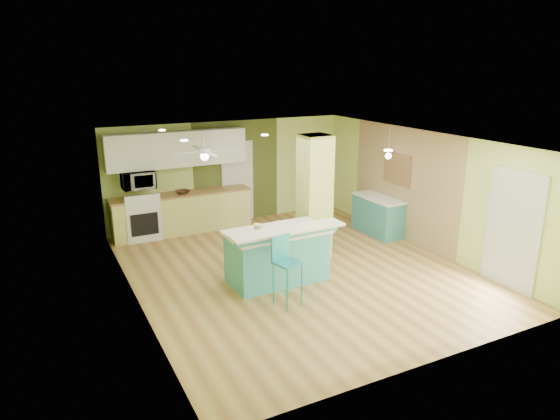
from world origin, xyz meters
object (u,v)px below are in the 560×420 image
(fruit_bowl, at_px, (183,192))
(canister, at_px, (258,229))
(bar_stool, at_px, (285,260))
(side_counter, at_px, (377,215))
(peninsula, at_px, (278,254))

(fruit_bowl, relative_size, canister, 1.74)
(bar_stool, height_order, side_counter, bar_stool)
(peninsula, distance_m, fruit_bowl, 3.52)
(bar_stool, xyz_separation_m, fruit_bowl, (-0.42, 4.26, 0.20))
(bar_stool, xyz_separation_m, side_counter, (3.56, 2.18, -0.34))
(peninsula, xyz_separation_m, bar_stool, (-0.30, -0.85, 0.27))
(peninsula, xyz_separation_m, canister, (-0.39, -0.01, 0.54))
(bar_stool, height_order, canister, bar_stool)
(peninsula, xyz_separation_m, side_counter, (3.25, 1.32, -0.08))
(peninsula, bearing_deg, side_counter, 20.81)
(peninsula, relative_size, canister, 11.48)
(canister, bearing_deg, peninsula, 1.55)
(bar_stool, bearing_deg, fruit_bowl, 80.38)
(bar_stool, relative_size, fruit_bowl, 3.68)
(side_counter, xyz_separation_m, canister, (-3.64, -1.34, 0.62))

